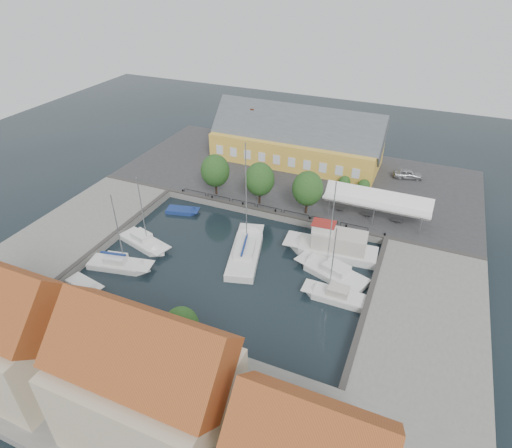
{
  "coord_description": "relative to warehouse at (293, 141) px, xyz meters",
  "views": [
    {
      "loc": [
        18.51,
        -37.46,
        32.09
      ],
      "look_at": [
        0.0,
        6.0,
        1.5
      ],
      "focal_mm": 30.0,
      "sensor_mm": 36.0,
      "label": 1
    }
  ],
  "objects": [
    {
      "name": "quay_trees",
      "position": [
        0.6,
        -16.36,
        0.45
      ],
      "size": [
        18.2,
        4.2,
        6.3
      ],
      "color": "black",
      "rests_on": "north_quay"
    },
    {
      "name": "townhouses",
      "position": [
        4.52,
        -51.6,
        1.4
      ],
      "size": [
        36.3,
        8.5,
        12.0
      ],
      "color": "beige",
      "rests_on": "south_bank"
    },
    {
      "name": "trawler",
      "position": [
        13.24,
        -22.67,
        -3.41
      ],
      "size": [
        11.86,
        4.27,
        5.0
      ],
      "color": "silver",
      "rests_on": "ground"
    },
    {
      "name": "south_bank",
      "position": [
        2.6,
        -49.36,
        -3.93
      ],
      "size": [
        56.0,
        14.0,
        1.0
      ],
      "primitive_type": "cube",
      "color": "slate",
      "rests_on": "ground"
    },
    {
      "name": "launch_sw",
      "position": [
        -11.01,
        -39.7,
        -4.34
      ],
      "size": [
        5.02,
        2.66,
        0.98
      ],
      "color": "silver",
      "rests_on": "ground"
    },
    {
      "name": "west_boat_d",
      "position": [
        -9.59,
        -35.36,
        -4.16
      ],
      "size": [
        8.14,
        3.89,
        10.64
      ],
      "color": "silver",
      "rests_on": "ground"
    },
    {
      "name": "ground",
      "position": [
        2.6,
        -28.36,
        -4.43
      ],
      "size": [
        140.0,
        140.0,
        0.0
      ],
      "primitive_type": "plane",
      "color": "black",
      "rests_on": "ground"
    },
    {
      "name": "west_boat_c",
      "position": [
        -9.64,
        -30.33,
        -4.17
      ],
      "size": [
        7.97,
        4.44,
        10.49
      ],
      "color": "silver",
      "rests_on": "ground"
    },
    {
      "name": "north_quay",
      "position": [
        2.6,
        -5.36,
        -3.93
      ],
      "size": [
        56.0,
        26.0,
        1.0
      ],
      "primitive_type": "cube",
      "color": "#2D2D30",
      "rests_on": "ground"
    },
    {
      "name": "east_boat_a",
      "position": [
        14.21,
        -26.84,
        -4.17
      ],
      "size": [
        9.28,
        5.74,
        12.51
      ],
      "color": "silver",
      "rests_on": "ground"
    },
    {
      "name": "quay_edge_fittings",
      "position": [
        2.62,
        -23.61,
        -3.37
      ],
      "size": [
        56.0,
        24.72,
        0.4
      ],
      "color": "#383533",
      "rests_on": "north_quay"
    },
    {
      "name": "car_silver",
      "position": [
        19.32,
        0.33,
        -2.66
      ],
      "size": [
        4.79,
        2.82,
        1.53
      ],
      "primitive_type": "imported",
      "rotation": [
        0.0,
        0.0,
        1.81
      ],
      "color": "#9B9DA2",
      "rests_on": "north_quay"
    },
    {
      "name": "east_quay",
      "position": [
        24.6,
        -30.36,
        -3.93
      ],
      "size": [
        12.0,
        24.0,
        1.0
      ],
      "primitive_type": "cube",
      "color": "slate",
      "rests_on": "ground"
    },
    {
      "name": "car_red",
      "position": [
        -1.06,
        -8.72,
        -2.79
      ],
      "size": [
        2.95,
        4.09,
        1.28
      ],
      "primitive_type": "imported",
      "rotation": [
        0.0,
        0.0,
        0.46
      ],
      "color": "maroon",
      "rests_on": "north_quay"
    },
    {
      "name": "tent_canopy",
      "position": [
        16.6,
        -13.86,
        -0.74
      ],
      "size": [
        14.0,
        4.0,
        2.83
      ],
      "color": "white",
      "rests_on": "north_quay"
    },
    {
      "name": "launch_nw",
      "position": [
        -9.37,
        -21.45,
        -4.34
      ],
      "size": [
        5.0,
        2.89,
        0.88
      ],
      "color": "navy",
      "rests_on": "ground"
    },
    {
      "name": "east_boat_b",
      "position": [
        15.42,
        -30.6,
        -4.17
      ],
      "size": [
        6.92,
        2.33,
        9.6
      ],
      "color": "silver",
      "rests_on": "ground"
    },
    {
      "name": "warehouse",
      "position": [
        0.0,
        0.0,
        0.0
      ],
      "size": [
        28.56,
        14.0,
        9.55
      ],
      "color": "gold",
      "rests_on": "north_quay"
    },
    {
      "name": "center_sailboat",
      "position": [
        3.34,
        -27.42,
        -4.07
      ],
      "size": [
        6.1,
        11.55,
        15.03
      ],
      "color": "silver",
      "rests_on": "ground"
    },
    {
      "name": "west_quay",
      "position": [
        -19.4,
        -30.36,
        -3.93
      ],
      "size": [
        12.0,
        24.0,
        1.0
      ],
      "primitive_type": "cube",
      "color": "slate",
      "rests_on": "ground"
    }
  ]
}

